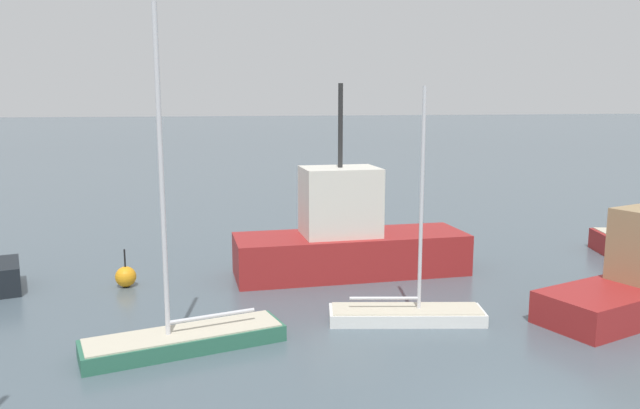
{
  "coord_description": "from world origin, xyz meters",
  "views": [
    {
      "loc": [
        -7.37,
        -9.35,
        6.43
      ],
      "look_at": [
        0.0,
        16.41,
        1.96
      ],
      "focal_mm": 34.27,
      "sensor_mm": 36.0,
      "label": 1
    }
  ],
  "objects_px": {
    "channel_buoy_0": "(126,277)",
    "fishing_boat_2": "(348,239)",
    "sailboat_4": "(184,334)",
    "sailboat_0": "(407,311)"
  },
  "relations": [
    {
      "from": "channel_buoy_0",
      "to": "fishing_boat_2",
      "type": "bearing_deg",
      "value": -4.11
    },
    {
      "from": "sailboat_4",
      "to": "fishing_boat_2",
      "type": "bearing_deg",
      "value": -148.68
    },
    {
      "from": "sailboat_0",
      "to": "sailboat_4",
      "type": "relative_size",
      "value": 0.78
    },
    {
      "from": "sailboat_0",
      "to": "channel_buoy_0",
      "type": "relative_size",
      "value": 5.08
    },
    {
      "from": "sailboat_4",
      "to": "fishing_boat_2",
      "type": "xyz_separation_m",
      "value": [
        6.45,
        5.64,
        0.96
      ]
    },
    {
      "from": "sailboat_0",
      "to": "fishing_boat_2",
      "type": "relative_size",
      "value": 0.78
    },
    {
      "from": "fishing_boat_2",
      "to": "sailboat_4",
      "type": "bearing_deg",
      "value": 44.28
    },
    {
      "from": "sailboat_0",
      "to": "sailboat_4",
      "type": "xyz_separation_m",
      "value": [
        -6.49,
        -0.26,
        0.08
      ]
    },
    {
      "from": "sailboat_0",
      "to": "fishing_boat_2",
      "type": "xyz_separation_m",
      "value": [
        -0.05,
        5.38,
        1.04
      ]
    },
    {
      "from": "sailboat_4",
      "to": "channel_buoy_0",
      "type": "xyz_separation_m",
      "value": [
        -1.63,
        6.22,
        -0.03
      ]
    }
  ]
}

